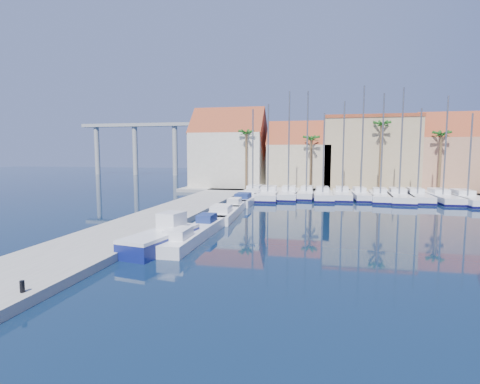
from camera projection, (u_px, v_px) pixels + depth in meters
The scene contains 33 objects.
ground at pixel (197, 290), 17.22m from camera, with size 260.00×260.00×0.00m, color black.
quay_west at pixel (148, 223), 32.20m from camera, with size 6.00×77.00×0.50m, color gray.
shore_north at pixel (348, 189), 61.77m from camera, with size 54.00×16.00×0.50m, color gray.
bollard at pixel (22, 287), 15.54m from camera, with size 0.20×0.20×0.50m, color black.
fishing_boat at pixel (163, 237), 24.55m from camera, with size 3.29×6.75×2.26m.
motorboat_west_0 at pixel (181, 240), 24.81m from camera, with size 1.99×6.07×1.40m.
motorboat_west_1 at pixel (208, 224), 30.36m from camera, with size 1.80×5.43×1.40m.
motorboat_west_2 at pixel (223, 214), 35.56m from camera, with size 2.86×7.62×1.40m.
motorboat_west_3 at pixel (235, 206), 40.92m from camera, with size 1.97×5.64×1.40m.
motorboat_west_4 at pixel (244, 200), 45.97m from camera, with size 2.37×7.29×1.40m.
motorboat_west_5 at pixel (254, 195), 50.70m from camera, with size 2.56×7.48×1.40m.
motorboat_west_6 at pixel (256, 192), 54.83m from camera, with size 2.33×6.49×1.40m.
sailboat_0 at pixel (253, 193), 53.34m from camera, with size 2.82×10.35×12.25m.
sailboat_1 at pixel (268, 194), 51.87m from camera, with size 3.47×11.63×12.74m.
sailboat_2 at pixel (289, 194), 52.10m from camera, with size 2.71×10.15×14.49m.
sailboat_3 at pixel (307, 193), 52.29m from camera, with size 2.86×8.80×14.55m.
sailboat_4 at pixel (322, 195), 50.91m from camera, with size 2.97×9.60×11.47m.
sailboat_5 at pixel (342, 194), 51.18m from camera, with size 2.68×9.32×13.03m.
sailboat_6 at pixel (360, 194), 50.37m from camera, with size 2.67×8.25×14.95m.
sailboat_7 at pixel (380, 196), 49.28m from camera, with size 3.02×9.39×13.80m.
sailboat_8 at pixel (398, 196), 49.03m from camera, with size 3.43×10.91×14.46m.
sailboat_9 at pixel (416, 196), 49.04m from camera, with size 2.90×9.90×11.90m.
sailboat_10 at pixel (441, 197), 48.19m from camera, with size 3.24×10.66×13.31m.
sailboat_11 at pixel (465, 199), 46.81m from camera, with size 3.42×11.13×11.02m.
building_0 at pixel (229, 151), 64.32m from camera, with size 12.30×9.00×13.50m.
building_1 at pixel (299, 159), 61.94m from camera, with size 10.30×8.00×11.00m.
building_2 at pixel (368, 153), 60.51m from camera, with size 14.20×10.20×11.50m.
building_3 at pixel (452, 155), 57.08m from camera, with size 10.30×8.00×12.00m.
palm_0 at pixel (246, 135), 58.35m from camera, with size 2.60×2.60×10.15m.
palm_1 at pixel (311, 140), 56.36m from camera, with size 2.60×2.60×9.15m.
palm_2 at pixel (382, 127), 54.07m from camera, with size 2.60×2.60×11.15m.
palm_3 at pixel (441, 136), 52.55m from camera, with size 2.60×2.60×9.65m.
viaduct at pixel (158, 138), 104.03m from camera, with size 48.00×2.20×14.45m.
Camera 1 is at (5.42, -15.86, 6.30)m, focal length 28.00 mm.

